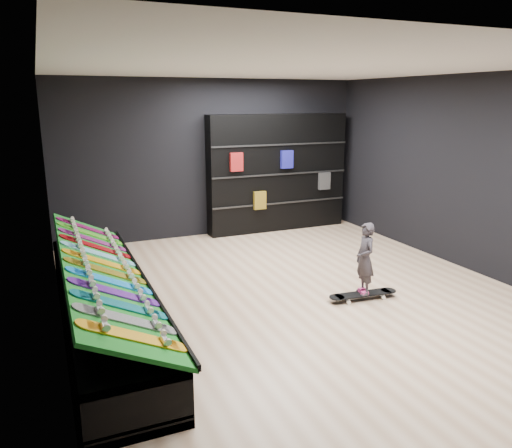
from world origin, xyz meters
name	(u,v)px	position (x,y,z in m)	size (l,w,h in m)	color
floor	(295,294)	(0.00, 0.00, 0.00)	(6.00, 7.00, 0.01)	beige
ceiling	(300,67)	(0.00, 0.00, 3.00)	(6.00, 7.00, 0.01)	white
wall_back	(212,158)	(0.00, 3.50, 1.50)	(6.00, 0.02, 3.00)	black
wall_left	(50,205)	(-3.00, 0.00, 1.50)	(0.02, 7.00, 3.00)	black
wall_right	(470,174)	(3.00, 0.00, 1.50)	(0.02, 7.00, 3.00)	black
display_rack	(102,307)	(-2.55, 0.00, 0.25)	(0.90, 4.50, 0.50)	black
turf_ramp	(104,269)	(-2.50, 0.00, 0.71)	(1.00, 4.50, 0.04)	#106717
back_shelving	(277,173)	(1.32, 3.32, 1.17)	(2.92, 0.34, 2.33)	black
floor_skateboard	(363,296)	(0.75, -0.53, 0.05)	(0.98, 0.22, 0.09)	black
child	(364,273)	(0.75, -0.53, 0.38)	(0.22, 0.16, 0.58)	black
display_board_0	(134,336)	(-2.49, -1.90, 0.74)	(0.98, 0.22, 0.09)	yellow
display_board_1	(127,319)	(-2.49, -1.55, 0.74)	(0.98, 0.22, 0.09)	black
display_board_2	(121,305)	(-2.49, -1.21, 0.74)	(0.98, 0.22, 0.09)	#0C8C99
display_board_3	(116,292)	(-2.49, -0.86, 0.74)	(0.98, 0.22, 0.09)	purple
display_board_4	(111,281)	(-2.49, -0.52, 0.74)	(0.98, 0.22, 0.09)	blue
display_board_5	(107,271)	(-2.49, -0.17, 0.74)	(0.98, 0.22, 0.09)	yellow
display_board_6	(103,262)	(-2.49, 0.17, 0.74)	(0.98, 0.22, 0.09)	orange
display_board_7	(100,254)	(-2.49, 0.52, 0.74)	(0.98, 0.22, 0.09)	#0CB2E5
display_board_8	(97,247)	(-2.49, 0.86, 0.74)	(0.98, 0.22, 0.09)	red
display_board_9	(94,240)	(-2.49, 1.21, 0.74)	(0.98, 0.22, 0.09)	#2626BF
display_board_10	(91,234)	(-2.49, 1.55, 0.74)	(0.98, 0.22, 0.09)	green
display_board_11	(89,228)	(-2.49, 1.90, 0.74)	(0.98, 0.22, 0.09)	#E5198C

